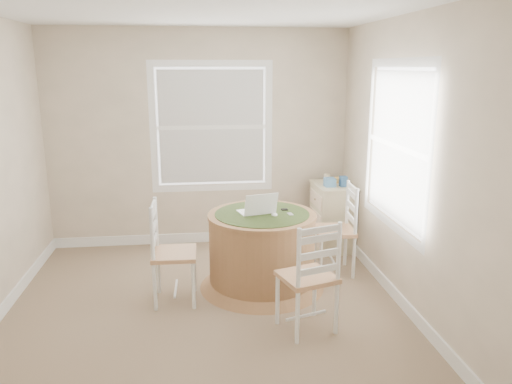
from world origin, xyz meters
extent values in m
cube|color=#94775E|center=(0.00, 0.00, -0.01)|extent=(3.60, 3.60, 0.02)
cube|color=white|center=(0.00, 0.00, 2.61)|extent=(3.60, 3.60, 0.02)
cube|color=beige|center=(0.00, 1.81, 1.30)|extent=(3.60, 0.02, 2.60)
cube|color=beige|center=(0.00, -1.81, 1.30)|extent=(3.60, 0.02, 2.60)
cube|color=beige|center=(1.81, 0.00, 1.30)|extent=(0.02, 3.60, 2.60)
cube|color=white|center=(0.00, 1.79, 0.06)|extent=(3.60, 0.02, 0.12)
cube|color=white|center=(-1.79, 0.00, 0.06)|extent=(0.02, 3.60, 0.12)
cube|color=white|center=(1.79, 0.00, 0.06)|extent=(0.02, 3.60, 0.12)
cylinder|color=#926441|center=(0.58, 0.41, 0.41)|extent=(1.04, 1.04, 0.68)
cone|color=#926441|center=(0.58, 0.41, 0.04)|extent=(1.24, 1.24, 0.08)
cylinder|color=#926441|center=(0.58, 0.41, 0.74)|extent=(1.06, 1.06, 0.03)
cylinder|color=#3A4D21|center=(0.58, 0.41, 0.76)|extent=(0.92, 0.92, 0.01)
cone|color=#3A4D21|center=(0.58, 0.41, 0.70)|extent=(1.02, 1.02, 0.10)
cube|color=white|center=(0.52, 0.47, 0.76)|extent=(0.38, 0.31, 0.02)
cube|color=silver|center=(0.52, 0.47, 0.77)|extent=(0.30, 0.19, 0.00)
cube|color=black|center=(0.56, 0.33, 0.88)|extent=(0.34, 0.15, 0.22)
ellipsoid|color=white|center=(0.69, 0.34, 0.77)|extent=(0.07, 0.10, 0.03)
cube|color=#B7BABF|center=(0.85, 0.35, 0.76)|extent=(0.06, 0.09, 0.02)
cube|color=black|center=(0.81, 0.49, 0.77)|extent=(0.07, 0.06, 0.02)
cube|color=beige|center=(1.57, 1.39, 0.39)|extent=(0.44, 0.59, 0.78)
cube|color=beige|center=(1.57, 1.39, 0.79)|extent=(0.47, 0.62, 0.02)
cube|color=beige|center=(1.35, 1.38, 0.16)|extent=(0.03, 0.49, 0.17)
cube|color=beige|center=(1.35, 1.38, 0.39)|extent=(0.03, 0.49, 0.17)
cube|color=beige|center=(1.35, 1.38, 0.62)|extent=(0.03, 0.49, 0.17)
cube|color=#4E82B4|center=(1.49, 1.28, 0.85)|extent=(0.12, 0.12, 0.10)
cube|color=gold|center=(1.62, 1.47, 0.83)|extent=(0.15, 0.11, 0.06)
cube|color=#315F94|center=(1.65, 1.26, 0.86)|extent=(0.08, 0.08, 0.12)
cylinder|color=beige|center=(1.53, 1.55, 0.84)|extent=(0.07, 0.07, 0.09)
camera|label=1|loc=(-0.05, -4.21, 2.16)|focal=35.00mm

